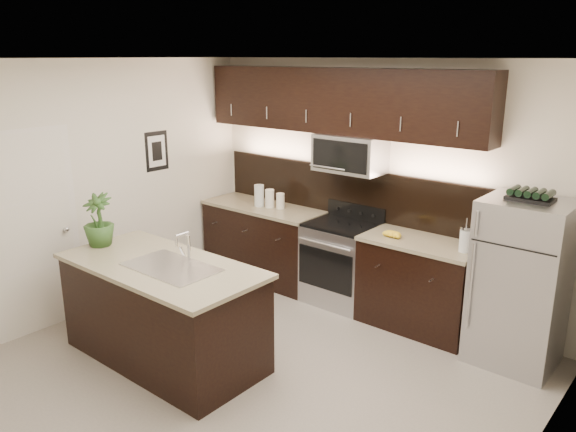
% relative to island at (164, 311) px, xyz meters
% --- Properties ---
extents(ground, '(4.50, 4.50, 0.00)m').
position_rel_island_xyz_m(ground, '(0.79, 0.39, -0.47)').
color(ground, gray).
rests_on(ground, ground).
extents(room_walls, '(4.52, 4.02, 2.71)m').
position_rel_island_xyz_m(room_walls, '(0.68, 0.35, 1.22)').
color(room_walls, silver).
rests_on(room_walls, ground).
extents(counter_run, '(3.51, 0.65, 0.94)m').
position_rel_island_xyz_m(counter_run, '(0.34, 2.08, -0.00)').
color(counter_run, black).
rests_on(counter_run, ground).
extents(upper_fixtures, '(3.49, 0.40, 1.66)m').
position_rel_island_xyz_m(upper_fixtures, '(0.36, 2.23, 1.67)').
color(upper_fixtures, black).
rests_on(upper_fixtures, counter_run).
extents(island, '(1.96, 0.96, 0.94)m').
position_rel_island_xyz_m(island, '(0.00, 0.00, 0.00)').
color(island, black).
rests_on(island, ground).
extents(sink_faucet, '(0.84, 0.50, 0.28)m').
position_rel_island_xyz_m(sink_faucet, '(0.15, 0.01, 0.48)').
color(sink_faucet, silver).
rests_on(sink_faucet, island).
extents(refrigerator, '(0.74, 0.67, 1.53)m').
position_rel_island_xyz_m(refrigerator, '(2.50, 2.02, 0.29)').
color(refrigerator, '#B2B2B7').
rests_on(refrigerator, ground).
extents(wine_rack, '(0.38, 0.23, 0.09)m').
position_rel_island_xyz_m(wine_rack, '(2.50, 2.02, 1.10)').
color(wine_rack, black).
rests_on(wine_rack, refrigerator).
extents(plant, '(0.37, 0.37, 0.51)m').
position_rel_island_xyz_m(plant, '(-0.85, -0.06, 0.73)').
color(plant, '#2E5421').
rests_on(plant, island).
extents(canisters, '(0.39, 0.18, 0.26)m').
position_rel_island_xyz_m(canisters, '(-0.55, 2.06, 0.58)').
color(canisters, silver).
rests_on(canisters, counter_run).
extents(french_press, '(0.11, 0.11, 0.32)m').
position_rel_island_xyz_m(french_press, '(1.96, 2.03, 0.59)').
color(french_press, silver).
rests_on(french_press, counter_run).
extents(bananas, '(0.21, 0.17, 0.06)m').
position_rel_island_xyz_m(bananas, '(1.17, 2.00, 0.50)').
color(bananas, yellow).
rests_on(bananas, counter_run).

